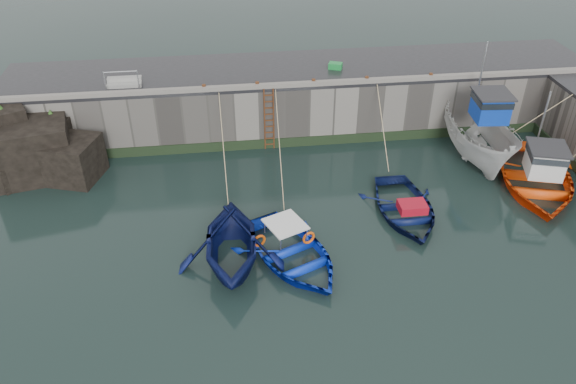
{
  "coord_description": "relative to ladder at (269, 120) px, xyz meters",
  "views": [
    {
      "loc": [
        -4.2,
        -14.54,
        13.89
      ],
      "look_at": [
        -1.81,
        4.14,
        1.2
      ],
      "focal_mm": 35.0,
      "sensor_mm": 36.0,
      "label": 1
    }
  ],
  "objects": [
    {
      "name": "bollard_a",
      "position": [
        -3.0,
        0.34,
        1.71
      ],
      "size": [
        0.18,
        0.18,
        0.28
      ],
      "primitive_type": "cylinder",
      "color": "#3F1E0F",
      "rests_on": "road_back"
    },
    {
      "name": "bollard_c",
      "position": [
        2.2,
        0.34,
        1.71
      ],
      "size": [
        0.18,
        0.18,
        0.28
      ],
      "primitive_type": "cylinder",
      "color": "#3F1E0F",
      "rests_on": "road_back"
    },
    {
      "name": "ladder",
      "position": [
        0.0,
        0.0,
        0.0
      ],
      "size": [
        0.51,
        0.08,
        3.2
      ],
      "color": "#3F1E0F",
      "rests_on": "ground"
    },
    {
      "name": "kerb_back",
      "position": [
        2.0,
        0.24,
        1.67
      ],
      "size": [
        30.0,
        0.3,
        0.2
      ],
      "primitive_type": "cube",
      "color": "slate",
      "rests_on": "road_back"
    },
    {
      "name": "boat_near_navy",
      "position": [
        5.05,
        -6.18,
        -1.59
      ],
      "size": [
        3.47,
        4.85,
        1.0
      ],
      "primitive_type": "imported",
      "rotation": [
        0.0,
        0.0,
        -0.0
      ],
      "color": "#0A1442",
      "rests_on": "ground"
    },
    {
      "name": "bollard_b",
      "position": [
        -0.5,
        0.34,
        1.71
      ],
      "size": [
        0.18,
        0.18,
        0.28
      ],
      "primitive_type": "cylinder",
      "color": "#3F1E0F",
      "rests_on": "road_back"
    },
    {
      "name": "ground",
      "position": [
        2.0,
        -9.91,
        -1.59
      ],
      "size": [
        120.0,
        120.0,
        0.0
      ],
      "primitive_type": "plane",
      "color": "black",
      "rests_on": "ground"
    },
    {
      "name": "algae_back",
      "position": [
        2.0,
        0.05,
        -1.34
      ],
      "size": [
        30.0,
        0.08,
        0.5
      ],
      "primitive_type": "cube",
      "color": "black",
      "rests_on": "ground"
    },
    {
      "name": "quay_back",
      "position": [
        2.0,
        2.59,
        -0.09
      ],
      "size": [
        30.0,
        5.0,
        3.0
      ],
      "primitive_type": "cube",
      "color": "slate",
      "rests_on": "ground"
    },
    {
      "name": "boat_near_white",
      "position": [
        -2.25,
        -8.35,
        -1.59
      ],
      "size": [
        4.43,
        5.07,
        2.59
      ],
      "primitive_type": "imported",
      "rotation": [
        0.0,
        0.0,
        -0.04
      ],
      "color": "#0B1345",
      "rests_on": "ground"
    },
    {
      "name": "railing",
      "position": [
        -6.75,
        1.33,
        1.77
      ],
      "size": [
        1.6,
        1.05,
        1.0
      ],
      "color": "#A5A8AD",
      "rests_on": "road_back"
    },
    {
      "name": "boat_near_blue_rope",
      "position": [
        -0.01,
        -2.97,
        -1.59
      ],
      "size": [
        0.04,
        6.64,
        3.1
      ],
      "primitive_type": null,
      "color": "tan",
      "rests_on": "ground"
    },
    {
      "name": "rock_outcrop",
      "position": [
        -10.92,
        -0.8,
        -0.33
      ],
      "size": [
        5.85,
        4.24,
        3.41
      ],
      "color": "black",
      "rests_on": "ground"
    },
    {
      "name": "boat_far_white",
      "position": [
        9.9,
        -2.03,
        -0.48
      ],
      "size": [
        3.18,
        7.07,
        5.65
      ],
      "rotation": [
        0.0,
        0.0,
        -0.09
      ],
      "color": "silver",
      "rests_on": "ground"
    },
    {
      "name": "boat_near_white_rope",
      "position": [
        -2.25,
        -2.88,
        -1.59
      ],
      "size": [
        0.04,
        6.48,
        3.1
      ],
      "primitive_type": null,
      "color": "tan",
      "rests_on": "ground"
    },
    {
      "name": "bollard_d",
      "position": [
        4.8,
        0.34,
        1.71
      ],
      "size": [
        0.18,
        0.18,
        0.28
      ],
      "primitive_type": "cylinder",
      "color": "#3F1E0F",
      "rests_on": "road_back"
    },
    {
      "name": "boat_far_orange",
      "position": [
        11.49,
        -4.87,
        -1.16
      ],
      "size": [
        6.37,
        7.6,
        4.35
      ],
      "rotation": [
        0.0,
        0.0,
        -0.3
      ],
      "color": "#FF4D0D",
      "rests_on": "ground"
    },
    {
      "name": "boat_near_navy_rope",
      "position": [
        5.05,
        -1.8,
        -1.59
      ],
      "size": [
        0.04,
        4.58,
        3.1
      ],
      "primitive_type": null,
      "color": "tan",
      "rests_on": "ground"
    },
    {
      "name": "road_back",
      "position": [
        2.0,
        2.59,
        1.49
      ],
      "size": [
        30.0,
        5.0,
        0.16
      ],
      "primitive_type": "cube",
      "color": "black",
      "rests_on": "quay_back"
    },
    {
      "name": "boat_near_blue",
      "position": [
        -0.01,
        -8.53,
        -1.59
      ],
      "size": [
        5.4,
        6.16,
        1.06
      ],
      "primitive_type": "imported",
      "rotation": [
        0.0,
        0.0,
        0.41
      ],
      "color": "#0D30C8",
      "rests_on": "ground"
    },
    {
      "name": "bollard_e",
      "position": [
        8.0,
        0.34,
        1.71
      ],
      "size": [
        0.18,
        0.18,
        0.28
      ],
      "primitive_type": "cylinder",
      "color": "#3F1E0F",
      "rests_on": "road_back"
    },
    {
      "name": "fish_crate",
      "position": [
        3.63,
        2.19,
        1.72
      ],
      "size": [
        0.78,
        0.65,
        0.31
      ],
      "primitive_type": "cube",
      "rotation": [
        0.0,
        0.0,
        -0.39
      ],
      "color": "#178234",
      "rests_on": "road_back"
    }
  ]
}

